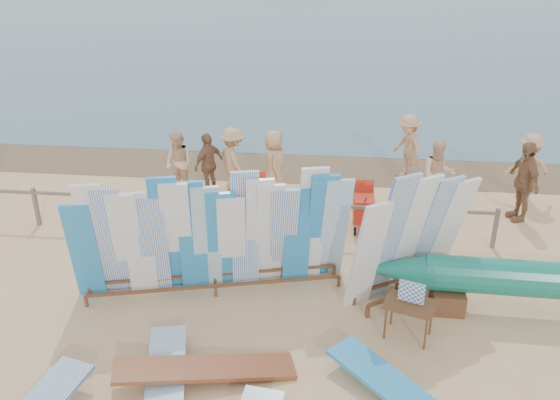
# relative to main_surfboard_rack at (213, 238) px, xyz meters

# --- Properties ---
(ground) EXTENTS (160.00, 160.00, 0.00)m
(ground) POSITION_rel_main_surfboard_rack_xyz_m (-0.52, -0.82, -1.12)
(ground) COLOR #DCB07E
(ground) RESTS_ON ground
(wet_sand_strip) EXTENTS (40.00, 2.60, 0.01)m
(wet_sand_strip) POSITION_rel_main_surfboard_rack_xyz_m (-0.52, 6.38, -1.12)
(wet_sand_strip) COLOR brown
(wet_sand_strip) RESTS_ON ground
(fence) EXTENTS (12.08, 0.08, 0.90)m
(fence) POSITION_rel_main_surfboard_rack_xyz_m (-0.52, 2.18, -0.48)
(fence) COLOR #6E5F53
(fence) RESTS_ON ground
(main_surfboard_rack) EXTENTS (4.96, 1.84, 2.48)m
(main_surfboard_rack) POSITION_rel_main_surfboard_rack_xyz_m (0.00, 0.00, 0.00)
(main_surfboard_rack) COLOR brown
(main_surfboard_rack) RESTS_ON ground
(side_surfboard_rack) EXTENTS (2.26, 1.78, 2.62)m
(side_surfboard_rack) POSITION_rel_main_surfboard_rack_xyz_m (3.47, 0.14, 0.07)
(side_surfboard_rack) COLOR brown
(side_surfboard_rack) RESTS_ON ground
(vendor_table) EXTENTS (0.94, 0.79, 1.06)m
(vendor_table) POSITION_rel_main_surfboard_rack_xyz_m (3.42, -1.01, -0.76)
(vendor_table) COLOR brown
(vendor_table) RESTS_ON ground
(flat_board_c) EXTENTS (2.74, 1.31, 0.40)m
(flat_board_c) POSITION_rel_main_surfboard_rack_xyz_m (0.33, -2.35, -1.12)
(flat_board_c) COLOR brown
(flat_board_c) RESTS_ON ground
(flat_board_a) EXTENTS (1.14, 2.76, 0.25)m
(flat_board_a) POSITION_rel_main_surfboard_rack_xyz_m (-0.18, -2.79, -1.12)
(flat_board_a) COLOR #87B8D8
(flat_board_a) RESTS_ON ground
(beach_chair_left) EXTENTS (0.65, 0.66, 0.77)m
(beach_chair_left) POSITION_rel_main_surfboard_rack_xyz_m (-0.04, 2.74, -0.89)
(beach_chair_left) COLOR red
(beach_chair_left) RESTS_ON ground
(beach_chair_right) EXTENTS (0.71, 0.72, 0.91)m
(beach_chair_right) POSITION_rel_main_surfboard_rack_xyz_m (0.26, 3.35, -0.85)
(beach_chair_right) COLOR red
(beach_chair_right) RESTS_ON ground
(stroller) EXTENTS (0.55, 0.78, 1.05)m
(stroller) POSITION_rel_main_surfboard_rack_xyz_m (2.76, 2.75, -0.69)
(stroller) COLOR red
(stroller) RESTS_ON ground
(beachgoer_extra_0) EXTENTS (1.10, 0.49, 1.69)m
(beachgoer_extra_0) POSITION_rel_main_surfboard_rack_xyz_m (6.76, 4.77, -0.27)
(beachgoer_extra_0) COLOR tan
(beachgoer_extra_0) RESTS_ON ground
(beachgoer_9) EXTENTS (0.89, 1.21, 1.73)m
(beachgoer_9) POSITION_rel_main_surfboard_rack_xyz_m (3.97, 5.84, -0.25)
(beachgoer_9) COLOR tan
(beachgoer_9) RESTS_ON ground
(beachgoer_10) EXTENTS (0.74, 1.19, 1.88)m
(beachgoer_10) POSITION_rel_main_surfboard_rack_xyz_m (6.34, 3.63, -0.18)
(beachgoer_10) COLOR #8C6042
(beachgoer_10) RESTS_ON ground
(beachgoer_8) EXTENTS (0.83, 0.42, 1.67)m
(beachgoer_8) POSITION_rel_main_surfboard_rack_xyz_m (4.52, 4.10, -0.28)
(beachgoer_8) COLOR beige
(beachgoer_8) RESTS_ON ground
(beachgoer_6) EXTENTS (0.55, 0.89, 1.69)m
(beachgoer_6) POSITION_rel_main_surfboard_rack_xyz_m (0.59, 4.38, -0.27)
(beachgoer_6) COLOR tan
(beachgoer_6) RESTS_ON ground
(beachgoer_4) EXTENTS (0.84, 1.00, 1.59)m
(beachgoer_4) POSITION_rel_main_surfboard_rack_xyz_m (-1.03, 4.30, -0.32)
(beachgoer_4) COLOR #8C6042
(beachgoer_4) RESTS_ON ground
(beachgoer_2) EXTENTS (0.85, 0.73, 1.59)m
(beachgoer_2) POSITION_rel_main_surfboard_rack_xyz_m (-1.78, 4.28, -0.32)
(beachgoer_2) COLOR beige
(beachgoer_2) RESTS_ON ground
(beachgoer_3) EXTENTS (1.03, 1.16, 1.71)m
(beachgoer_3) POSITION_rel_main_surfboard_rack_xyz_m (-0.43, 4.38, -0.26)
(beachgoer_3) COLOR tan
(beachgoer_3) RESTS_ON ground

